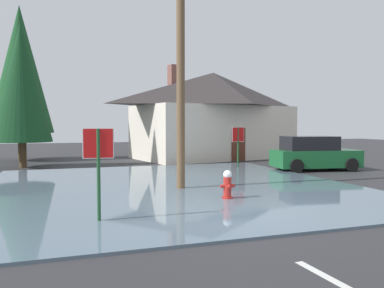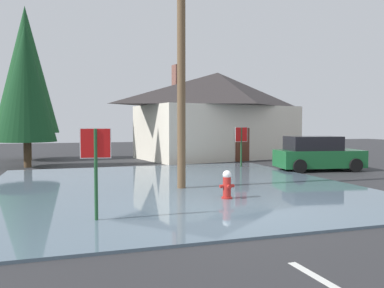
{
  "view_description": "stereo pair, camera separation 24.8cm",
  "coord_description": "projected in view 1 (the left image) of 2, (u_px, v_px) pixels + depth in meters",
  "views": [
    {
      "loc": [
        -4.13,
        -8.83,
        2.21
      ],
      "look_at": [
        -0.25,
        2.6,
        1.6
      ],
      "focal_mm": 36.49,
      "sensor_mm": 36.0,
      "label": 1
    },
    {
      "loc": [
        -3.89,
        -8.91,
        2.21
      ],
      "look_at": [
        -0.25,
        2.6,
        1.6
      ],
      "focal_mm": 36.49,
      "sensor_mm": 36.0,
      "label": 2
    }
  ],
  "objects": [
    {
      "name": "fire_hydrant",
      "position": [
        227.0,
        186.0,
        11.32
      ],
      "size": [
        0.44,
        0.38,
        0.88
      ],
      "color": "#AD231E",
      "rests_on": "ground"
    },
    {
      "name": "stop_sign_far",
      "position": [
        238.0,
        139.0,
        19.68
      ],
      "size": [
        0.74,
        0.17,
        2.08
      ],
      "color": "#1E4C28",
      "rests_on": "ground"
    },
    {
      "name": "ground_plane",
      "position": [
        235.0,
        214.0,
        9.79
      ],
      "size": [
        80.0,
        80.0,
        0.1
      ],
      "primitive_type": "cube",
      "color": "#2D2D30"
    },
    {
      "name": "pine_tree_mid_left",
      "position": [
        20.0,
        69.0,
        23.66
      ],
      "size": [
        3.77,
        3.77,
        9.42
      ],
      "color": "#4C3823",
      "rests_on": "ground"
    },
    {
      "name": "pine_tree_tall_left",
      "position": [
        21.0,
        83.0,
        19.71
      ],
      "size": [
        2.94,
        2.94,
        7.35
      ],
      "color": "#4C3823",
      "rests_on": "ground"
    },
    {
      "name": "flood_puddle",
      "position": [
        171.0,
        186.0,
        13.76
      ],
      "size": [
        12.44,
        13.24,
        0.06
      ],
      "primitive_type": "cube",
      "color": "slate",
      "rests_on": "ground"
    },
    {
      "name": "house",
      "position": [
        213.0,
        114.0,
        25.62
      ],
      "size": [
        11.48,
        7.87,
        6.03
      ],
      "color": "silver",
      "rests_on": "ground"
    },
    {
      "name": "utility_pole",
      "position": [
        181.0,
        48.0,
        12.94
      ],
      "size": [
        1.6,
        0.28,
        9.14
      ],
      "color": "brown",
      "rests_on": "ground"
    },
    {
      "name": "parked_car",
      "position": [
        314.0,
        154.0,
        18.76
      ],
      "size": [
        4.25,
        2.42,
        1.64
      ],
      "color": "#195B2D",
      "rests_on": "ground"
    },
    {
      "name": "stop_sign_near",
      "position": [
        98.0,
        156.0,
        8.65
      ],
      "size": [
        0.68,
        0.11,
        2.13
      ],
      "color": "#1E4C28",
      "rests_on": "ground"
    },
    {
      "name": "lane_stop_bar",
      "position": [
        261.0,
        230.0,
        8.13
      ],
      "size": [
        3.21,
        0.35,
        0.01
      ],
      "primitive_type": "cube",
      "rotation": [
        0.0,
        0.0,
        -0.02
      ],
      "color": "silver",
      "rests_on": "ground"
    }
  ]
}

